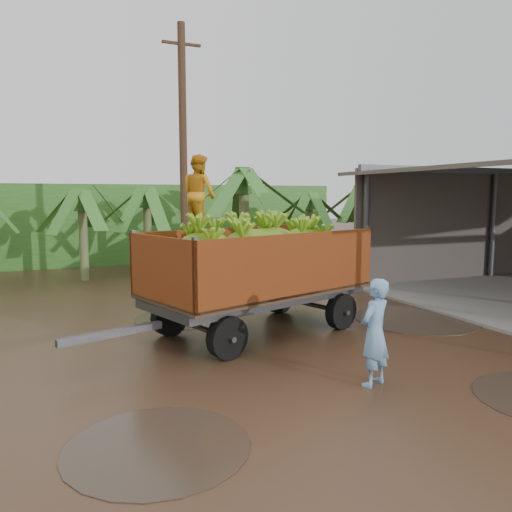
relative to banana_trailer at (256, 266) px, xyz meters
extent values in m
plane|color=black|center=(0.14, -2.09, -1.52)|extent=(100.00, 100.00, 0.00)
cube|color=#383330|center=(11.14, 3.81, 0.48)|extent=(12.00, 0.12, 4.00)
cube|color=#2D661E|center=(-1.86, 13.91, 0.28)|extent=(22.00, 3.00, 3.60)
cube|color=#47474C|center=(-3.30, -1.07, -0.91)|extent=(1.94, 0.74, 0.13)
imported|color=orange|center=(-1.33, -0.06, 1.62)|extent=(0.84, 0.95, 1.62)
imported|color=#6F9CCA|center=(0.55, -3.68, -0.63)|extent=(0.77, 0.65, 1.78)
cylinder|color=#47301E|center=(-0.32, 5.13, 2.62)|extent=(0.24, 0.24, 8.28)
cube|color=#47301E|center=(-0.32, 5.13, 6.14)|extent=(1.20, 0.08, 0.08)
camera|label=1|loc=(-4.27, -10.23, 1.59)|focal=35.00mm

